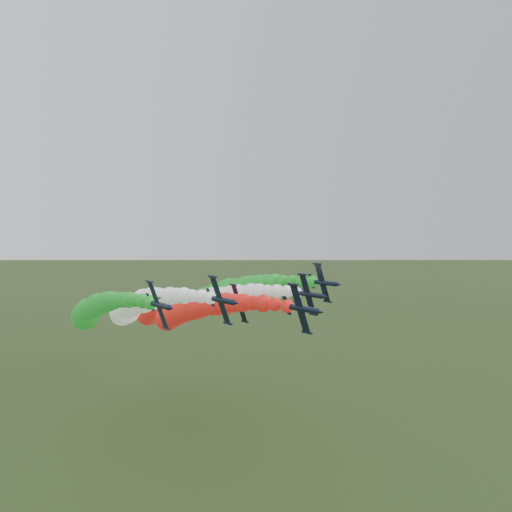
# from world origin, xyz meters

# --- Properties ---
(jet_lead) EXTENTS (13.54, 75.97, 19.91)m
(jet_lead) POSITION_xyz_m (10.19, 43.15, 34.39)
(jet_lead) COLOR black
(jet_lead) RESTS_ON ground
(jet_inner_left) EXTENTS (13.64, 76.07, 20.01)m
(jet_inner_left) POSITION_xyz_m (1.04, 55.37, 35.09)
(jet_inner_left) COLOR black
(jet_inner_left) RESTS_ON ground
(jet_inner_right) EXTENTS (13.33, 75.76, 19.70)m
(jet_inner_right) POSITION_xyz_m (23.56, 56.63, 34.40)
(jet_inner_right) COLOR black
(jet_inner_right) RESTS_ON ground
(jet_outer_left) EXTENTS (13.99, 76.43, 20.37)m
(jet_outer_left) POSITION_xyz_m (-7.49, 63.53, 33.79)
(jet_outer_left) COLOR black
(jet_outer_left) RESTS_ON ground
(jet_outer_right) EXTENTS (13.91, 76.35, 20.29)m
(jet_outer_right) POSITION_xyz_m (31.36, 61.09, 35.86)
(jet_outer_right) COLOR black
(jet_outer_right) RESTS_ON ground
(jet_trail) EXTENTS (13.99, 76.43, 20.37)m
(jet_trail) POSITION_xyz_m (17.01, 73.33, 31.03)
(jet_trail) COLOR black
(jet_trail) RESTS_ON ground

